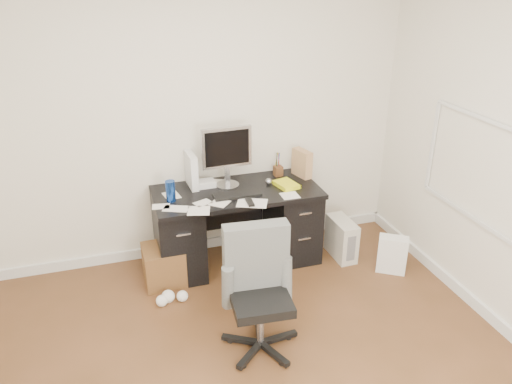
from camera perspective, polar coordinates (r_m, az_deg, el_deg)
The scene contains 17 objects.
room_shell at distance 2.66m, azimuth 1.15°, elevation 3.49°, with size 4.02×4.02×2.71m.
desk at distance 4.67m, azimuth -2.16°, elevation -3.70°, with size 1.50×0.70×0.75m.
loose_papers at distance 4.42m, azimuth -4.55°, elevation -0.36°, with size 1.10×0.60×0.00m, color white, non-canonical shape.
lcd_monitor at distance 4.48m, azimuth -3.37°, elevation 4.01°, with size 0.46×0.26×0.58m, color #AAA9AE, non-canonical shape.
keyboard at distance 4.39m, azimuth -2.16°, elevation -0.32°, with size 0.42×0.14×0.02m, color black.
computer_mouse at distance 4.61m, azimuth 1.45°, elevation 1.20°, with size 0.06×0.06×0.06m, color #AAA9AE.
travel_mug at distance 4.33m, azimuth -9.74°, elevation 0.10°, with size 0.08×0.08×0.19m, color #163E9C.
white_binder at distance 4.57m, azimuth -7.40°, elevation 2.49°, with size 0.13×0.28×0.32m, color silver.
magazine_file at distance 4.79m, azimuth 5.27°, elevation 3.30°, with size 0.11×0.22×0.26m, color #A87E51.
pen_cup at distance 4.79m, azimuth 2.56°, elevation 3.17°, with size 0.10×0.10×0.23m, color #552F18, non-canonical shape.
yellow_book at distance 4.59m, azimuth 3.54°, elevation 0.88°, with size 0.18×0.22×0.04m, color yellow.
paper_remote at distance 4.26m, azimuth -0.45°, elevation -1.16°, with size 0.26×0.21×0.02m, color white, non-canonical shape.
office_chair at distance 3.61m, azimuth 0.54°, elevation -11.60°, with size 0.54×0.54×0.96m, color #4E504E, non-canonical shape.
pc_tower at distance 4.92m, azimuth 9.74°, elevation -5.25°, with size 0.17×0.39×0.39m, color beige.
shopping_bag at distance 4.79m, azimuth 15.29°, elevation -6.90°, with size 0.26×0.19×0.36m, color white.
wicker_basket at distance 4.56m, azimuth -10.48°, elevation -8.19°, with size 0.35×0.35×0.35m, color #4E3717.
desk_printer at distance 4.88m, azimuth -9.69°, elevation -6.97°, with size 0.29×0.24×0.17m, color slate.
Camera 1 is at (-0.76, -2.32, 2.62)m, focal length 35.00 mm.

